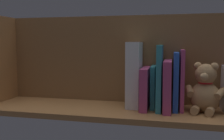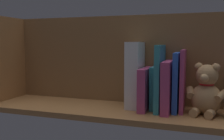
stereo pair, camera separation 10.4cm
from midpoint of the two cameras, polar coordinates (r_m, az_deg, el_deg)
The scene contains 11 objects.
ground_plane at distance 107.35cm, azimuth 2.82°, elevation -8.92°, with size 108.61×29.29×2.20cm, color #9E6B3D.
shelf_back_panel at distance 116.02cm, azimuth 4.56°, elevation 2.40°, with size 108.61×1.50×38.64cm, color brown.
shelf_side_divider at distance 128.69cm, azimuth -20.15°, elevation 2.39°, with size 2.40×23.29×38.64cm, color #9E6B3D.
teddy_bear at distance 103.08cm, azimuth 22.92°, elevation -4.55°, with size 15.07×14.18×19.21cm.
book_2 at distance 104.88cm, azimuth 18.21°, elevation -2.27°, with size 1.52×14.30×23.93cm, color #B23F72.
book_3 at distance 104.71cm, azimuth 16.90°, elevation -2.55°, with size 1.96×14.90×22.83cm, color blue.
book_4 at distance 103.12cm, azimuth 15.08°, elevation -3.53°, with size 3.08×18.91×19.61cm, color #B23F72.
book_5 at distance 103.81cm, azimuth 13.40°, elevation -1.71°, with size 2.00×17.13×25.74cm, color teal.
book_6 at distance 106.87cm, azimuth 12.10°, elevation -3.81°, with size 1.82×12.72×17.14cm, color teal.
book_7 at distance 104.97cm, azimuth 10.27°, elevation -4.09°, with size 3.07×17.50×16.60cm, color #B23F72.
dictionary_thick_white at distance 106.97cm, azimuth 7.89°, elevation -1.07°, with size 5.41×13.36×26.94cm, color white.
Camera 2 is at (-33.63, 98.39, 26.08)cm, focal length 41.26 mm.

